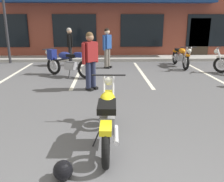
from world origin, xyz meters
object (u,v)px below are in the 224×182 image
motorcycle_foreground_classic (108,116)px  motorcycle_black_cruiser (181,56)px  person_in_black_shirt (90,58)px  person_by_back_row (107,46)px  helmet_on_pavement (63,170)px  motorcycle_red_sportbike (66,62)px  person_in_shorts_foreground (70,44)px

motorcycle_foreground_classic → motorcycle_black_cruiser: bearing=64.1°
person_in_black_shirt → person_by_back_row: 3.43m
motorcycle_black_cruiser → helmet_on_pavement: size_ratio=8.11×
motorcycle_red_sportbike → person_by_back_row: 2.20m
motorcycle_foreground_classic → person_by_back_row: size_ratio=1.26×
motorcycle_foreground_classic → motorcycle_red_sportbike: (-1.44, 5.11, 0.07)m
helmet_on_pavement → person_by_back_row: bearing=85.0°
motorcycle_red_sportbike → person_in_black_shirt: 2.15m
motorcycle_black_cruiser → person_in_black_shirt: size_ratio=1.26×
person_in_shorts_foreground → person_by_back_row: 1.80m
person_in_shorts_foreground → motorcycle_red_sportbike: bearing=-86.4°
motorcycle_black_cruiser → person_in_black_shirt: 5.18m
person_by_back_row → motorcycle_red_sportbike: bearing=-135.0°
person_by_back_row → motorcycle_foreground_classic: bearing=-90.7°
motorcycle_red_sportbike → person_in_shorts_foreground: 2.25m
motorcycle_red_sportbike → motorcycle_black_cruiser: same height
motorcycle_foreground_classic → helmet_on_pavement: bearing=-120.3°
motorcycle_foreground_classic → person_in_shorts_foreground: (-1.58, 7.32, 0.49)m
motorcycle_red_sportbike → motorcycle_foreground_classic: bearing=-74.2°
motorcycle_red_sportbike → motorcycle_black_cruiser: bearing=19.5°
person_in_black_shirt → helmet_on_pavement: 4.34m
motorcycle_black_cruiser → person_in_black_shirt: (-3.75, -3.54, 0.49)m
motorcycle_foreground_classic → person_in_black_shirt: person_in_black_shirt is taller
helmet_on_pavement → person_in_shorts_foreground: bearing=96.8°
person_in_shorts_foreground → motorcycle_black_cruiser: bearing=-6.2°
motorcycle_foreground_classic → person_by_back_row: bearing=89.3°
motorcycle_black_cruiser → helmet_on_pavement: 8.72m
person_in_black_shirt → helmet_on_pavement: (-0.14, -4.26, -0.82)m
person_in_black_shirt → motorcycle_red_sportbike: bearing=118.1°
motorcycle_red_sportbike → person_in_black_shirt: bearing=-61.9°
person_in_shorts_foreground → person_by_back_row: size_ratio=1.00×
motorcycle_foreground_classic → person_in_shorts_foreground: person_in_shorts_foreground is taller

